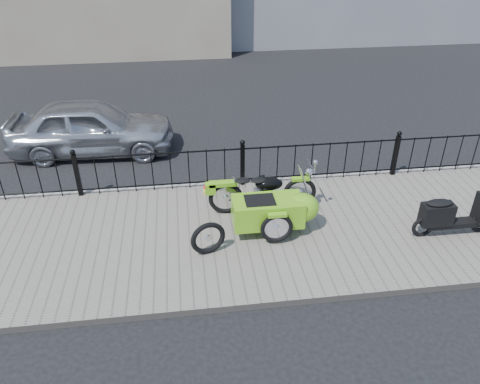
{
  "coord_description": "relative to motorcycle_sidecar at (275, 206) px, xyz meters",
  "views": [
    {
      "loc": [
        -1.24,
        -7.64,
        5.38
      ],
      "look_at": [
        -0.24,
        -0.1,
        0.77
      ],
      "focal_mm": 35.0,
      "sensor_mm": 36.0,
      "label": 1
    }
  ],
  "objects": [
    {
      "name": "ground",
      "position": [
        -0.39,
        0.41,
        -0.59
      ],
      "size": [
        120.0,
        120.0,
        0.0
      ],
      "primitive_type": "plane",
      "color": "black",
      "rests_on": "ground"
    },
    {
      "name": "sidewalk",
      "position": [
        -0.39,
        -0.09,
        -0.53
      ],
      "size": [
        30.0,
        3.8,
        0.12
      ],
      "primitive_type": "cube",
      "color": "slate",
      "rests_on": "ground"
    },
    {
      "name": "motorcycle_sidecar",
      "position": [
        0.0,
        0.0,
        0.0
      ],
      "size": [
        2.28,
        1.48,
        0.98
      ],
      "color": "black",
      "rests_on": "sidewalk"
    },
    {
      "name": "curb",
      "position": [
        -0.39,
        1.85,
        -0.53
      ],
      "size": [
        30.0,
        0.1,
        0.12
      ],
      "primitive_type": "cube",
      "color": "gray",
      "rests_on": "ground"
    },
    {
      "name": "sedan_car",
      "position": [
        -3.91,
        4.05,
        0.1
      ],
      "size": [
        4.11,
        1.79,
        1.38
      ],
      "primitive_type": "imported",
      "rotation": [
        0.0,
        0.0,
        1.53
      ],
      "color": "#B5B7BD",
      "rests_on": "ground"
    },
    {
      "name": "spare_tire",
      "position": [
        -1.32,
        -0.63,
        -0.15
      ],
      "size": [
        0.64,
        0.27,
        0.64
      ],
      "primitive_type": "torus",
      "rotation": [
        1.57,
        0.0,
        0.29
      ],
      "color": "black",
      "rests_on": "sidewalk"
    },
    {
      "name": "scooter",
      "position": [
        3.14,
        -0.65,
        -0.06
      ],
      "size": [
        1.6,
        0.46,
        1.08
      ],
      "color": "black",
      "rests_on": "sidewalk"
    },
    {
      "name": "iron_fence",
      "position": [
        -0.39,
        1.71,
        -0.01
      ],
      "size": [
        14.11,
        0.11,
        1.08
      ],
      "color": "black",
      "rests_on": "sidewalk"
    }
  ]
}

